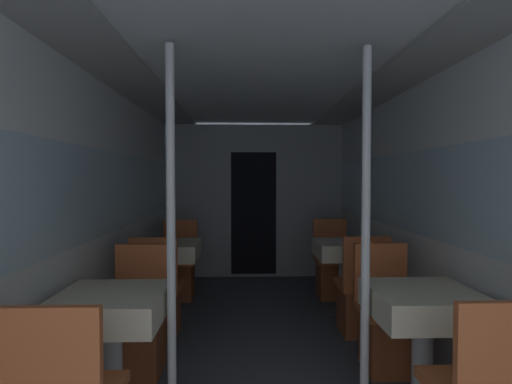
% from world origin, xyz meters
% --- Properties ---
extents(wall_left, '(0.05, 6.73, 2.16)m').
position_xyz_m(wall_left, '(-1.29, 1.97, 1.11)').
color(wall_left, silver).
rests_on(wall_left, ground_plane).
extents(wall_right, '(0.05, 6.73, 2.16)m').
position_xyz_m(wall_right, '(1.29, 1.97, 1.11)').
color(wall_right, silver).
rests_on(wall_right, ground_plane).
extents(ceiling_panel, '(2.58, 6.73, 0.07)m').
position_xyz_m(ceiling_panel, '(0.00, 1.97, 2.21)').
color(ceiling_panel, silver).
rests_on(ceiling_panel, wall_left).
extents(bulkhead_far, '(2.52, 0.09, 2.16)m').
position_xyz_m(bulkhead_far, '(0.00, 4.38, 1.08)').
color(bulkhead_far, gray).
rests_on(bulkhead_far, ground_plane).
extents(dining_table_left_0, '(0.60, 0.60, 0.75)m').
position_xyz_m(dining_table_left_0, '(-0.91, 0.98, 0.62)').
color(dining_table_left_0, '#4C4C51').
rests_on(dining_table_left_0, ground_plane).
extents(chair_left_far_0, '(0.41, 0.41, 0.91)m').
position_xyz_m(chair_left_far_0, '(-0.91, 1.55, 0.29)').
color(chair_left_far_0, brown).
rests_on(chair_left_far_0, ground_plane).
extents(support_pole_left_0, '(0.05, 0.05, 2.16)m').
position_xyz_m(support_pole_left_0, '(-0.56, 0.98, 1.08)').
color(support_pole_left_0, silver).
rests_on(support_pole_left_0, ground_plane).
extents(dining_table_left_1, '(0.60, 0.60, 0.75)m').
position_xyz_m(dining_table_left_1, '(-0.91, 2.78, 0.62)').
color(dining_table_left_1, '#4C4C51').
rests_on(dining_table_left_1, ground_plane).
extents(chair_left_near_1, '(0.41, 0.41, 0.91)m').
position_xyz_m(chair_left_near_1, '(-0.91, 2.21, 0.29)').
color(chair_left_near_1, brown).
rests_on(chair_left_near_1, ground_plane).
extents(chair_left_far_1, '(0.41, 0.41, 0.91)m').
position_xyz_m(chair_left_far_1, '(-0.91, 3.35, 0.29)').
color(chair_left_far_1, brown).
rests_on(chair_left_far_1, ground_plane).
extents(dining_table_right_0, '(0.60, 0.60, 0.75)m').
position_xyz_m(dining_table_right_0, '(0.91, 0.98, 0.62)').
color(dining_table_right_0, '#4C4C51').
rests_on(dining_table_right_0, ground_plane).
extents(chair_right_far_0, '(0.41, 0.41, 0.91)m').
position_xyz_m(chair_right_far_0, '(0.91, 1.55, 0.29)').
color(chair_right_far_0, brown).
rests_on(chair_right_far_0, ground_plane).
extents(support_pole_right_0, '(0.05, 0.05, 2.16)m').
position_xyz_m(support_pole_right_0, '(0.56, 0.98, 1.08)').
color(support_pole_right_0, silver).
rests_on(support_pole_right_0, ground_plane).
extents(dining_table_right_1, '(0.60, 0.60, 0.75)m').
position_xyz_m(dining_table_right_1, '(0.91, 2.78, 0.62)').
color(dining_table_right_1, '#4C4C51').
rests_on(dining_table_right_1, ground_plane).
extents(chair_right_near_1, '(0.41, 0.41, 0.91)m').
position_xyz_m(chair_right_near_1, '(0.91, 2.21, 0.29)').
color(chair_right_near_1, brown).
rests_on(chair_right_near_1, ground_plane).
extents(chair_right_far_1, '(0.41, 0.41, 0.91)m').
position_xyz_m(chair_right_far_1, '(0.91, 3.35, 0.29)').
color(chair_right_far_1, brown).
rests_on(chair_right_far_1, ground_plane).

